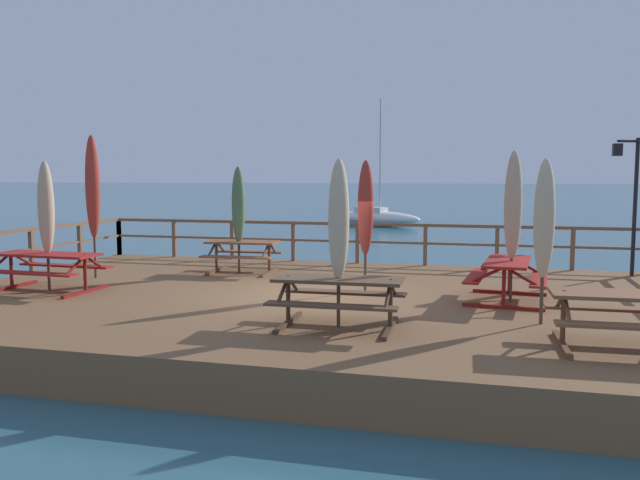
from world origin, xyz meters
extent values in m
plane|color=#2D5B6B|center=(0.00, 0.00, 0.00)|extent=(600.00, 600.00, 0.00)
cube|color=brown|center=(0.00, 0.00, 0.34)|extent=(14.72, 9.74, 0.68)
cube|color=brown|center=(0.00, 4.72, 1.73)|extent=(14.42, 0.09, 0.08)
cube|color=brown|center=(0.00, 4.72, 1.26)|extent=(14.42, 0.07, 0.06)
cube|color=brown|center=(-7.21, 4.72, 1.21)|extent=(0.10, 0.10, 1.05)
cube|color=brown|center=(-5.41, 4.72, 1.21)|extent=(0.10, 0.10, 1.05)
cube|color=brown|center=(-3.60, 4.72, 1.21)|extent=(0.10, 0.10, 1.05)
cube|color=brown|center=(-1.80, 4.72, 1.21)|extent=(0.10, 0.10, 1.05)
cube|color=brown|center=(0.00, 4.72, 1.21)|extent=(0.10, 0.10, 1.05)
cube|color=brown|center=(1.80, 4.72, 1.21)|extent=(0.10, 0.10, 1.05)
cube|color=brown|center=(3.60, 4.72, 1.21)|extent=(0.10, 0.10, 1.05)
cube|color=brown|center=(5.41, 4.72, 1.21)|extent=(0.10, 0.10, 1.05)
cube|color=brown|center=(-7.21, 0.00, 1.73)|extent=(0.09, 9.44, 0.08)
cube|color=brown|center=(-7.21, 0.00, 1.26)|extent=(0.07, 9.44, 0.06)
cube|color=brown|center=(-7.21, 0.94, 1.21)|extent=(0.10, 0.10, 1.05)
cube|color=brown|center=(-7.21, 2.83, 1.21)|extent=(0.10, 0.10, 1.05)
cube|color=brown|center=(-7.21, 4.72, 1.21)|extent=(0.10, 0.10, 1.05)
cube|color=maroon|center=(3.73, 0.21, 1.42)|extent=(0.94, 1.95, 0.05)
cube|color=maroon|center=(4.29, 0.15, 1.12)|extent=(0.46, 1.90, 0.04)
cube|color=maroon|center=(3.17, 0.26, 1.12)|extent=(0.46, 1.90, 0.04)
cube|color=maroon|center=(3.66, -0.55, 0.71)|extent=(1.40, 0.21, 0.06)
cylinder|color=maroon|center=(3.66, -0.55, 1.05)|extent=(0.07, 0.07, 0.74)
cylinder|color=maroon|center=(3.93, -0.58, 1.27)|extent=(0.63, 0.12, 0.37)
cylinder|color=maroon|center=(3.38, -0.52, 1.27)|extent=(0.63, 0.12, 0.37)
cube|color=maroon|center=(3.80, 0.96, 0.71)|extent=(1.40, 0.21, 0.06)
cylinder|color=maroon|center=(3.80, 0.96, 1.05)|extent=(0.07, 0.07, 0.74)
cylinder|color=maroon|center=(4.08, 0.94, 1.27)|extent=(0.63, 0.12, 0.37)
cylinder|color=maroon|center=(3.52, 0.99, 1.27)|extent=(0.63, 0.12, 0.37)
cube|color=maroon|center=(-5.26, -1.01, 1.42)|extent=(2.18, 0.84, 0.05)
cube|color=maroon|center=(-5.28, -1.57, 1.12)|extent=(2.17, 0.36, 0.04)
cube|color=maroon|center=(-5.24, -0.45, 1.12)|extent=(2.17, 0.36, 0.04)
cube|color=maroon|center=(-6.16, -0.98, 0.71)|extent=(0.13, 1.40, 0.06)
cylinder|color=maroon|center=(-6.16, -0.98, 1.05)|extent=(0.07, 0.07, 0.74)
cylinder|color=maroon|center=(-6.17, -1.26, 1.27)|extent=(0.08, 0.63, 0.37)
cylinder|color=maroon|center=(-6.15, -0.70, 1.27)|extent=(0.08, 0.63, 0.37)
cube|color=maroon|center=(-4.36, -1.05, 0.71)|extent=(0.13, 1.40, 0.06)
cylinder|color=maroon|center=(-4.36, -1.05, 1.05)|extent=(0.07, 0.07, 0.74)
cylinder|color=maroon|center=(-4.37, -1.33, 1.27)|extent=(0.08, 0.63, 0.37)
cylinder|color=maroon|center=(-4.35, -0.77, 1.27)|extent=(0.08, 0.63, 0.37)
cube|color=brown|center=(-2.35, 2.33, 1.42)|extent=(1.74, 0.86, 0.05)
cube|color=brown|center=(-2.32, 1.77, 1.12)|extent=(1.71, 0.39, 0.04)
cube|color=brown|center=(-2.39, 2.89, 1.12)|extent=(1.71, 0.39, 0.04)
cube|color=brown|center=(-3.02, 2.28, 0.71)|extent=(0.17, 1.40, 0.06)
cylinder|color=brown|center=(-3.02, 2.28, 1.05)|extent=(0.07, 0.07, 0.74)
cylinder|color=brown|center=(-3.00, 2.01, 1.27)|extent=(0.10, 0.63, 0.37)
cylinder|color=brown|center=(-3.03, 2.56, 1.27)|extent=(0.10, 0.63, 0.37)
cube|color=brown|center=(-1.68, 2.37, 0.71)|extent=(0.17, 1.40, 0.06)
cylinder|color=brown|center=(-1.68, 2.37, 1.05)|extent=(0.07, 0.07, 0.74)
cylinder|color=brown|center=(-1.67, 2.09, 1.27)|extent=(0.10, 0.63, 0.37)
cylinder|color=brown|center=(-1.70, 2.65, 1.27)|extent=(0.10, 0.63, 0.37)
cube|color=brown|center=(5.20, -2.92, 1.42)|extent=(2.03, 0.83, 0.05)
cube|color=brown|center=(5.22, -3.48, 1.12)|extent=(2.01, 0.35, 0.04)
cube|color=brown|center=(5.18, -2.36, 1.12)|extent=(2.01, 0.35, 0.04)
cube|color=brown|center=(4.38, -2.94, 0.71)|extent=(0.13, 1.40, 0.06)
cylinder|color=brown|center=(4.38, -2.94, 1.05)|extent=(0.07, 0.07, 0.74)
cylinder|color=brown|center=(4.39, -3.22, 1.27)|extent=(0.08, 0.63, 0.37)
cylinder|color=brown|center=(4.37, -2.67, 1.27)|extent=(0.08, 0.63, 0.37)
cube|color=brown|center=(1.17, -2.62, 1.42)|extent=(1.98, 0.80, 0.05)
cube|color=brown|center=(1.18, -3.18, 1.12)|extent=(1.97, 0.32, 0.04)
cube|color=brown|center=(1.16, -2.06, 1.12)|extent=(1.97, 0.32, 0.04)
cube|color=#432F1F|center=(0.37, -2.64, 0.71)|extent=(0.11, 1.40, 0.06)
cylinder|color=#432F1F|center=(0.37, -2.64, 1.05)|extent=(0.07, 0.07, 0.74)
cylinder|color=#432F1F|center=(0.37, -2.92, 1.27)|extent=(0.07, 0.63, 0.37)
cylinder|color=#432F1F|center=(0.36, -2.36, 1.27)|extent=(0.07, 0.63, 0.37)
cube|color=#432F1F|center=(1.97, -2.60, 0.71)|extent=(0.11, 1.40, 0.06)
cylinder|color=#432F1F|center=(1.97, -2.60, 1.05)|extent=(0.07, 0.07, 0.74)
cylinder|color=#432F1F|center=(1.97, -2.88, 1.27)|extent=(0.07, 0.63, 0.37)
cylinder|color=#432F1F|center=(1.96, -2.32, 1.27)|extent=(0.07, 0.63, 0.37)
cylinder|color=#4C3828|center=(3.80, 0.14, 2.00)|extent=(0.06, 0.06, 2.63)
ellipsoid|color=tan|center=(3.80, 0.14, 2.46)|extent=(0.32, 0.32, 2.00)
cylinder|color=#71614F|center=(3.80, 0.14, 2.31)|extent=(0.21, 0.21, 0.05)
cone|color=#4C3828|center=(3.80, 0.14, 3.38)|extent=(0.10, 0.10, 0.14)
cylinder|color=#4C3828|center=(-5.29, -0.94, 1.92)|extent=(0.06, 0.06, 2.49)
ellipsoid|color=tan|center=(-5.29, -0.94, 2.36)|extent=(0.32, 0.32, 1.89)
cylinder|color=#71614F|center=(-5.29, -0.94, 2.22)|extent=(0.21, 0.21, 0.05)
cone|color=#4C3828|center=(-5.29, -0.94, 3.24)|extent=(0.10, 0.10, 0.14)
cylinder|color=#4C3828|center=(-2.42, 2.27, 1.89)|extent=(0.06, 0.06, 2.42)
ellipsoid|color=#4C704C|center=(-2.42, 2.27, 2.32)|extent=(0.32, 0.32, 1.84)
cylinder|color=#2D432D|center=(-2.42, 2.27, 2.18)|extent=(0.21, 0.21, 0.05)
cone|color=#4C3828|center=(-2.42, 2.27, 3.17)|extent=(0.10, 0.10, 0.14)
cylinder|color=#4C3828|center=(-5.30, 0.69, 2.22)|extent=(0.06, 0.06, 3.07)
ellipsoid|color=#A33328|center=(-5.30, 0.69, 2.76)|extent=(0.32, 0.32, 2.34)
cylinder|color=maroon|center=(-5.30, 0.69, 2.59)|extent=(0.21, 0.21, 0.05)
cone|color=#4C3828|center=(-5.30, 0.69, 3.82)|extent=(0.10, 0.10, 0.14)
cylinder|color=#4C3828|center=(1.17, -2.61, 1.90)|extent=(0.06, 0.06, 2.44)
ellipsoid|color=#CCB793|center=(1.17, -2.61, 2.33)|extent=(0.32, 0.32, 1.86)
cylinder|color=#7A6E58|center=(1.17, -2.61, 2.19)|extent=(0.21, 0.21, 0.05)
cone|color=#4C3828|center=(1.17, -2.61, 3.19)|extent=(0.10, 0.10, 0.14)
cylinder|color=#4C3828|center=(0.99, 0.53, 1.93)|extent=(0.06, 0.06, 2.49)
ellipsoid|color=#A33328|center=(0.99, 0.53, 2.37)|extent=(0.32, 0.32, 1.90)
cylinder|color=maroon|center=(0.99, 0.53, 2.23)|extent=(0.21, 0.21, 0.05)
cone|color=#4C3828|center=(0.99, 0.53, 3.25)|extent=(0.10, 0.10, 0.14)
cylinder|color=#4C3828|center=(4.20, -1.61, 1.91)|extent=(0.06, 0.06, 2.45)
ellipsoid|color=#CCB793|center=(4.20, -1.61, 2.34)|extent=(0.32, 0.32, 1.86)
cylinder|color=#7A6E58|center=(4.20, -1.61, 2.20)|extent=(0.21, 0.21, 0.05)
cone|color=#4C3828|center=(4.20, -1.61, 3.20)|extent=(0.10, 0.10, 0.14)
cylinder|color=black|center=(6.66, 4.17, 2.28)|extent=(0.09, 0.09, 3.20)
cylinder|color=black|center=(6.42, 4.03, 3.80)|extent=(0.51, 0.32, 0.06)
cube|color=black|center=(6.18, 3.90, 3.60)|extent=(0.20, 0.20, 0.28)
sphere|color=#F4E08C|center=(6.18, 3.90, 3.60)|extent=(0.14, 0.14, 0.14)
ellipsoid|color=white|center=(-3.37, 27.15, 0.45)|extent=(6.22, 3.54, 0.90)
cube|color=silver|center=(-3.65, 27.25, 0.95)|extent=(2.06, 1.62, 0.36)
cylinder|color=silver|center=(-3.08, 27.06, 4.22)|extent=(0.10, 0.10, 7.00)
camera|label=1|loc=(3.35, -12.05, 2.98)|focal=35.98mm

